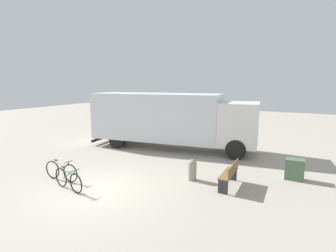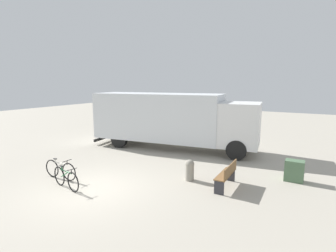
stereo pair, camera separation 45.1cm
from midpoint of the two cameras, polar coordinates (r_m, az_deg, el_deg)
The scene contains 7 objects.
ground_plane at distance 10.04m, azimuth -14.85°, elevation -13.07°, with size 60.00×60.00×0.00m, color #A8A091.
delivery_truck at distance 15.05m, azimuth 1.58°, elevation 1.74°, with size 9.71×3.52×3.17m.
park_bench at distance 9.93m, azimuth 14.05°, elevation -10.19°, with size 0.43×1.54×0.90m.
bicycle_near at distance 11.27m, azimuth -21.33°, elevation -8.83°, with size 1.67×0.44×0.81m.
bicycle_middle at distance 10.22m, azimuth -20.14°, elevation -10.65°, with size 1.65×0.47×0.81m.
bollard_near_bench at distance 10.41m, azimuth 5.99°, elevation -9.32°, with size 0.36×0.36×0.84m.
utility_box at distance 11.50m, azimuth 26.82°, elevation -8.69°, with size 0.69×0.48×0.82m.
Camera 2 is at (6.79, -6.44, 3.80)m, focal length 28.00 mm.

